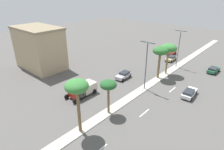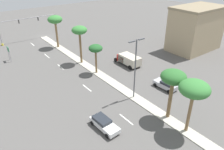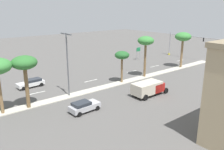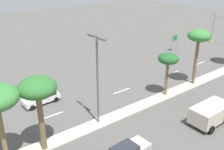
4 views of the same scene
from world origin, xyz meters
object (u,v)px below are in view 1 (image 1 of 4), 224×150
palm_tree_inboard (169,48)px  sedan_green_trailing (213,70)px  commercial_building (40,48)px  palm_tree_outboard (77,88)px  palm_tree_trailing (108,86)px  sedan_silver_near (124,75)px  street_lamp_leading (146,62)px  box_truck (82,90)px  street_lamp_trailing (179,46)px  sedan_red_inboard (172,52)px  sedan_white_right (189,93)px  sedan_tan_rear (171,58)px  palm_tree_left (160,52)px

palm_tree_inboard → sedan_green_trailing: bearing=45.2°
commercial_building → palm_tree_outboard: bearing=-19.9°
palm_tree_inboard → palm_tree_trailing: bearing=-89.3°
palm_tree_inboard → sedan_green_trailing: 12.94m
palm_tree_inboard → sedan_silver_near: 11.77m
sedan_green_trailing → sedan_silver_near: bearing=-130.2°
palm_tree_inboard → street_lamp_leading: street_lamp_leading is taller
palm_tree_inboard → palm_tree_outboard: bearing=-89.6°
street_lamp_leading → box_truck: street_lamp_leading is taller
street_lamp_trailing → sedan_red_inboard: street_lamp_trailing is taller
palm_tree_outboard → commercial_building: bearing=160.1°
sedan_white_right → sedan_tan_rear: sedan_white_right is taller
sedan_silver_near → sedan_white_right: bearing=7.1°
street_lamp_leading → sedan_green_trailing: bearing=66.1°
sedan_green_trailing → street_lamp_leading: bearing=-113.9°
palm_tree_inboard → sedan_tan_rear: palm_tree_inboard is taller
palm_tree_left → sedan_white_right: palm_tree_left is taller
sedan_green_trailing → box_truck: 31.96m
sedan_green_trailing → sedan_tan_rear: 11.49m
commercial_building → sedan_green_trailing: commercial_building is taller
sedan_white_right → commercial_building: bearing=-163.2°
palm_tree_left → palm_tree_inboard: 3.28m
palm_tree_outboard → palm_tree_trailing: palm_tree_outboard is taller
commercial_building → sedan_silver_near: 21.94m
palm_tree_left → box_truck: bearing=-112.7°
palm_tree_trailing → sedan_tan_rear: palm_tree_trailing is taller
sedan_green_trailing → street_lamp_trailing: bearing=-163.6°
palm_tree_outboard → palm_tree_left: palm_tree_outboard is taller
street_lamp_trailing → sedan_white_right: street_lamp_trailing is taller
palm_tree_outboard → sedan_red_inboard: palm_tree_outboard is taller
palm_tree_outboard → palm_tree_left: size_ratio=1.10×
sedan_white_right → palm_tree_trailing: bearing=-119.8°
sedan_red_inboard → palm_tree_trailing: bearing=-80.8°
street_lamp_leading → sedan_red_inboard: size_ratio=2.41×
sedan_red_inboard → sedan_tan_rear: sedan_red_inboard is taller
street_lamp_leading → palm_tree_trailing: bearing=-90.0°
palm_tree_outboard → sedan_silver_near: 19.83m
street_lamp_leading → sedan_silver_near: (-6.23, 1.22, -4.97)m
commercial_building → sedan_tan_rear: (22.59, 26.50, -4.46)m
street_lamp_trailing → box_truck: 26.88m
street_lamp_trailing → commercial_building: bearing=-138.3°
sedan_tan_rear → sedan_green_trailing: bearing=-5.8°
sedan_white_right → sedan_green_trailing: (0.14, 15.10, -0.00)m
sedan_red_inboard → box_truck: box_truck is taller
palm_tree_left → box_truck: (-6.86, -16.40, -4.91)m
palm_tree_outboard → sedan_red_inboard: size_ratio=1.99×
palm_tree_trailing → sedan_white_right: palm_tree_trailing is taller
palm_tree_trailing → box_truck: bearing=173.6°
sedan_silver_near → sedan_red_inboard: size_ratio=1.05×
commercial_building → sedan_green_trailing: bearing=36.7°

